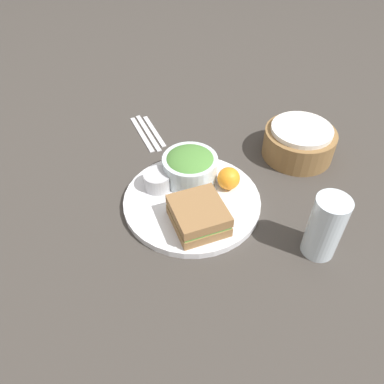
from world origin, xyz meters
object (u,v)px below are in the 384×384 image
(dressing_cup, at_px, (158,180))
(knife, at_px, (148,132))
(plate, at_px, (192,201))
(bread_basket, at_px, (299,142))
(spoon, at_px, (154,131))
(fork, at_px, (142,134))
(sandwich, at_px, (199,215))
(drink_glass, at_px, (325,227))
(salad_bowl, at_px, (190,166))

(dressing_cup, bearing_deg, knife, 151.68)
(plate, xyz_separation_m, dressing_cup, (-0.08, -0.04, 0.03))
(bread_basket, distance_m, spoon, 0.39)
(fork, height_order, spoon, same)
(sandwich, distance_m, drink_glass, 0.24)
(sandwich, bearing_deg, drink_glass, 37.93)
(salad_bowl, bearing_deg, dressing_cup, -105.65)
(plate, bearing_deg, knife, 165.11)
(plate, height_order, drink_glass, drink_glass)
(drink_glass, xyz_separation_m, spoon, (-0.54, -0.02, -0.07))
(dressing_cup, relative_size, fork, 0.36)
(drink_glass, bearing_deg, spoon, -177.97)
(bread_basket, relative_size, fork, 1.02)
(fork, bearing_deg, sandwich, 179.99)
(salad_bowl, xyz_separation_m, fork, (-0.24, 0.02, -0.05))
(salad_bowl, relative_size, drink_glass, 0.91)
(dressing_cup, bearing_deg, sandwich, 0.13)
(knife, bearing_deg, plate, -180.00)
(salad_bowl, bearing_deg, bread_basket, 72.28)
(fork, bearing_deg, knife, -90.00)
(salad_bowl, distance_m, dressing_cup, 0.08)
(salad_bowl, bearing_deg, plate, -35.28)
(salad_bowl, xyz_separation_m, dressing_cup, (-0.02, -0.08, -0.02))
(fork, bearing_deg, drink_glass, -159.52)
(knife, height_order, spoon, same)
(knife, bearing_deg, dressing_cup, 166.57)
(salad_bowl, relative_size, bread_basket, 0.72)
(fork, distance_m, knife, 0.02)
(plate, xyz_separation_m, knife, (-0.29, 0.08, -0.01))
(sandwich, bearing_deg, salad_bowl, 148.06)
(drink_glass, height_order, spoon, drink_glass)
(sandwich, relative_size, spoon, 0.89)
(salad_bowl, height_order, knife, salad_bowl)
(sandwich, xyz_separation_m, fork, (-0.36, 0.10, -0.04))
(salad_bowl, height_order, drink_glass, drink_glass)
(plate, distance_m, knife, 0.30)
(fork, bearing_deg, salad_bowl, -169.71)
(dressing_cup, height_order, bread_basket, bread_basket)
(bread_basket, bearing_deg, spoon, -144.44)
(bread_basket, bearing_deg, salad_bowl, -107.72)
(spoon, bearing_deg, plate, 176.55)
(sandwich, height_order, spoon, sandwich)
(fork, xyz_separation_m, knife, (0.00, 0.02, 0.00))
(dressing_cup, xyz_separation_m, bread_basket, (0.11, 0.36, 0.00))
(fork, relative_size, spoon, 1.11)
(plate, relative_size, bread_basket, 1.72)
(bread_basket, xyz_separation_m, fork, (-0.33, -0.26, -0.04))
(bread_basket, xyz_separation_m, spoon, (-0.32, -0.23, -0.04))
(sandwich, relative_size, fork, 0.80)
(salad_bowl, bearing_deg, drink_glass, 13.06)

